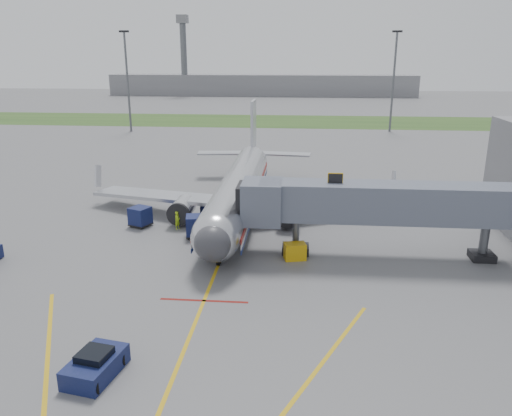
# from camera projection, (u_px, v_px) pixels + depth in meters

# --- Properties ---
(ground) EXTENTS (400.00, 400.00, 0.00)m
(ground) POSITION_uv_depth(u_px,v_px,m) (214.00, 276.00, 37.33)
(ground) COLOR #565659
(ground) RESTS_ON ground
(grass_strip) EXTENTS (300.00, 25.00, 0.01)m
(grass_strip) POSITION_uv_depth(u_px,v_px,m) (276.00, 121.00, 122.94)
(grass_strip) COLOR #2D4C1E
(grass_strip) RESTS_ON ground
(apron_markings) EXTENTS (21.52, 50.00, 0.01)m
(apron_markings) POSITION_uv_depth(u_px,v_px,m) (193.00, 327.00, 30.29)
(apron_markings) COLOR gold
(apron_markings) RESTS_ON ground
(airliner) EXTENTS (32.10, 35.67, 10.25)m
(airliner) POSITION_uv_depth(u_px,v_px,m) (239.00, 189.00, 51.05)
(airliner) COLOR silver
(airliner) RESTS_ON ground
(jet_bridge) EXTENTS (25.30, 4.00, 6.90)m
(jet_bridge) POSITION_uv_depth(u_px,v_px,m) (383.00, 204.00, 39.65)
(jet_bridge) COLOR slate
(jet_bridge) RESTS_ON ground
(light_mast_left) EXTENTS (2.00, 0.44, 20.40)m
(light_mast_left) POSITION_uv_depth(u_px,v_px,m) (127.00, 79.00, 103.32)
(light_mast_left) COLOR #595B60
(light_mast_left) RESTS_ON ground
(light_mast_right) EXTENTS (2.00, 0.44, 20.40)m
(light_mast_right) POSITION_uv_depth(u_px,v_px,m) (394.00, 79.00, 103.32)
(light_mast_right) COLOR #595B60
(light_mast_right) RESTS_ON ground
(distant_terminal) EXTENTS (120.00, 14.00, 8.00)m
(distant_terminal) POSITION_uv_depth(u_px,v_px,m) (262.00, 85.00, 198.72)
(distant_terminal) COLOR slate
(distant_terminal) RESTS_ON ground
(control_tower) EXTENTS (4.00, 4.00, 30.00)m
(control_tower) POSITION_uv_depth(u_px,v_px,m) (184.00, 50.00, 192.61)
(control_tower) COLOR #595B60
(control_tower) RESTS_ON ground
(pushback_tug) EXTENTS (2.66, 3.72, 1.41)m
(pushback_tug) POSITION_uv_depth(u_px,v_px,m) (95.00, 365.00, 25.60)
(pushback_tug) COLOR #0D183D
(pushback_tug) RESTS_ON ground
(baggage_cart_a) EXTENTS (2.13, 2.13, 1.97)m
(baggage_cart_a) POSITION_uv_depth(u_px,v_px,m) (196.00, 226.00, 44.97)
(baggage_cart_a) COLOR #0D183D
(baggage_cart_a) RESTS_ON ground
(baggage_cart_b) EXTENTS (2.29, 2.29, 1.88)m
(baggage_cart_b) POSITION_uv_depth(u_px,v_px,m) (140.00, 217.00, 47.79)
(baggage_cart_b) COLOR #0D183D
(baggage_cart_b) RESTS_ON ground
(baggage_cart_c) EXTENTS (1.69, 1.69, 1.51)m
(baggage_cart_c) POSITION_uv_depth(u_px,v_px,m) (207.00, 211.00, 49.99)
(baggage_cart_c) COLOR #0D183D
(baggage_cart_c) RESTS_ON ground
(belt_loader) EXTENTS (2.13, 4.17, 1.97)m
(belt_loader) POSITION_uv_depth(u_px,v_px,m) (217.00, 206.00, 52.66)
(belt_loader) COLOR #0D183D
(belt_loader) RESTS_ON ground
(ground_power_cart) EXTENTS (1.91, 1.49, 1.35)m
(ground_power_cart) POSITION_uv_depth(u_px,v_px,m) (295.00, 251.00, 40.12)
(ground_power_cart) COLOR #C8960B
(ground_power_cart) RESTS_ON ground
(ramp_worker) EXTENTS (0.67, 0.75, 1.71)m
(ramp_worker) POSITION_uv_depth(u_px,v_px,m) (177.00, 220.00, 47.02)
(ramp_worker) COLOR #B5E71B
(ramp_worker) RESTS_ON ground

